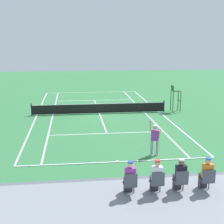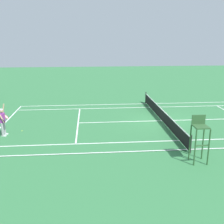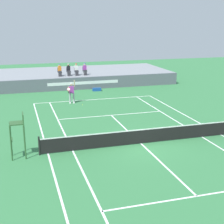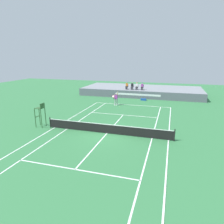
% 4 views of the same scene
% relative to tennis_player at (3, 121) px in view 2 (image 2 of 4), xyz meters
% --- Properties ---
extents(ground_plane, '(80.00, 80.00, 0.00)m').
position_rel_tennis_player_xyz_m(ground_plane, '(2.24, -11.13, -0.99)').
color(ground_plane, '#337542').
extents(court, '(11.08, 23.88, 0.03)m').
position_rel_tennis_player_xyz_m(court, '(2.24, -11.13, -0.98)').
color(court, '#337542').
rests_on(court, ground).
extents(net, '(11.98, 0.10, 1.07)m').
position_rel_tennis_player_xyz_m(net, '(2.24, -11.13, -0.47)').
color(net, black).
rests_on(net, ground).
extents(tennis_player, '(0.79, 0.62, 2.08)m').
position_rel_tennis_player_xyz_m(tennis_player, '(0.00, 0.00, 0.00)').
color(tennis_player, '#9E9EA3').
rests_on(tennis_player, ground).
extents(tennis_ball, '(0.07, 0.07, 0.07)m').
position_rel_tennis_player_xyz_m(tennis_ball, '(0.76, -0.95, -0.96)').
color(tennis_ball, '#D1E533').
rests_on(tennis_ball, ground).
extents(umpire_chair, '(0.77, 0.77, 2.44)m').
position_rel_tennis_player_xyz_m(umpire_chair, '(-4.73, -11.13, 0.56)').
color(umpire_chair, '#2D562D').
rests_on(umpire_chair, ground).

